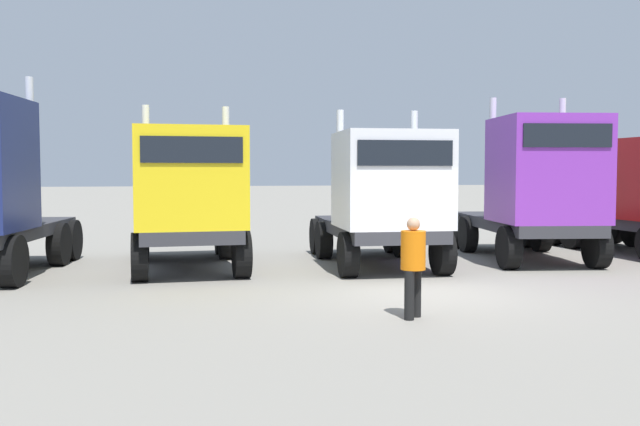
% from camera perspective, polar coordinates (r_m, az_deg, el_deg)
% --- Properties ---
extents(ground, '(200.00, 200.00, 0.00)m').
position_cam_1_polar(ground, '(13.72, 8.84, -6.57)').
color(ground, gray).
extents(semi_truck_yellow, '(2.73, 5.89, 3.95)m').
position_cam_1_polar(semi_truck_yellow, '(16.47, -10.76, 1.24)').
color(semi_truck_yellow, '#333338').
rests_on(semi_truck_yellow, ground).
extents(semi_truck_white, '(2.82, 5.85, 3.89)m').
position_cam_1_polar(semi_truck_white, '(16.76, 5.30, 1.24)').
color(semi_truck_white, '#333338').
rests_on(semi_truck_white, ground).
extents(semi_truck_purple, '(3.34, 6.24, 4.33)m').
position_cam_1_polar(semi_truck_purple, '(18.75, 17.43, 1.99)').
color(semi_truck_purple, '#333338').
rests_on(semi_truck_purple, ground).
extents(visitor_in_hivis, '(0.57, 0.57, 1.64)m').
position_cam_1_polar(visitor_in_hivis, '(11.29, 7.66, -3.87)').
color(visitor_in_hivis, black).
rests_on(visitor_in_hivis, ground).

